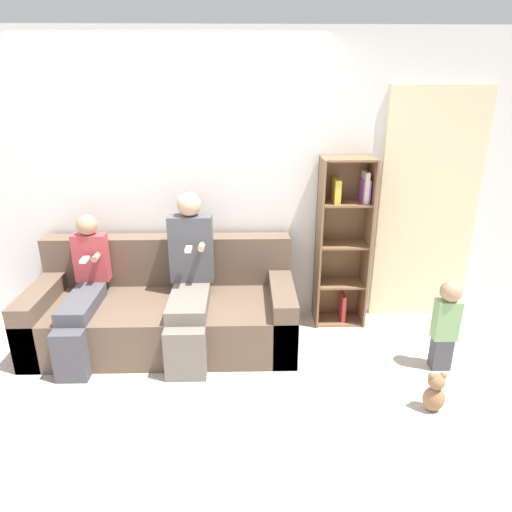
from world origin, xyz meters
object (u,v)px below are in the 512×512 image
object	(u,v)px
toddler_standing	(446,322)
bookshelf	(343,237)
teddy_bear	(435,393)
couch	(166,310)
adult_seated	(189,277)
child_seated	(83,291)

from	to	relation	value
toddler_standing	bookshelf	size ratio (longest dim) A/B	0.49
bookshelf	toddler_standing	bearing A→B (deg)	-51.79
teddy_bear	couch	bearing A→B (deg)	153.47
adult_seated	teddy_bear	world-z (taller)	adult_seated
bookshelf	child_seated	bearing A→B (deg)	-167.35
toddler_standing	teddy_bear	bearing A→B (deg)	-116.26
toddler_standing	child_seated	bearing A→B (deg)	173.32
adult_seated	toddler_standing	distance (m)	2.03
couch	toddler_standing	size ratio (longest dim) A/B	2.94
adult_seated	child_seated	distance (m)	0.86
toddler_standing	teddy_bear	world-z (taller)	toddler_standing
child_seated	teddy_bear	xyz separation A→B (m)	(2.60, -0.83, -0.40)
couch	adult_seated	distance (m)	0.44
adult_seated	bookshelf	bearing A→B (deg)	18.34
adult_seated	bookshelf	size ratio (longest dim) A/B	0.84
child_seated	toddler_standing	size ratio (longest dim) A/B	1.47
adult_seated	toddler_standing	bearing A→B (deg)	-10.90
toddler_standing	teddy_bear	xyz separation A→B (m)	(-0.25, -0.50, -0.27)
bookshelf	teddy_bear	world-z (taller)	bookshelf
child_seated	bookshelf	world-z (taller)	bookshelf
couch	bookshelf	size ratio (longest dim) A/B	1.43
toddler_standing	teddy_bear	distance (m)	0.62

